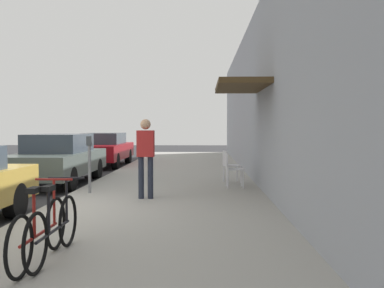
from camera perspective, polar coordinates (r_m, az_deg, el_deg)
name	(u,v)px	position (r m, az deg, el deg)	size (l,w,h in m)	color
ground_plane	(36,216)	(8.50, -20.09, -9.07)	(60.00, 60.00, 0.00)	#2D2D30
sidewalk_slab	(167,196)	(9.91, -3.38, -6.96)	(4.50, 32.00, 0.12)	#9E9B93
building_facade	(272,93)	(9.89, 10.63, 6.72)	(1.40, 32.00, 4.84)	#999EA8
parked_car_1	(58,159)	(12.85, -17.51, -1.87)	(1.80, 4.40, 1.44)	#47514C
parked_car_2	(104,149)	(18.26, -11.72, -0.64)	(1.80, 4.40, 1.39)	maroon
parking_meter	(89,160)	(10.16, -13.54, -2.09)	(0.12, 0.10, 1.32)	slate
bicycle_0	(40,231)	(5.21, -19.68, -10.93)	(0.46, 1.71, 0.90)	black
bicycle_1	(54,228)	(5.30, -18.00, -10.67)	(0.46, 1.71, 0.90)	black
cafe_chair_0	(232,168)	(10.84, 5.33, -3.16)	(0.45, 0.45, 0.87)	silver
cafe_chair_1	(229,164)	(11.80, 5.03, -2.71)	(0.52, 0.52, 0.87)	silver
pedestrian_standing	(146,152)	(9.14, -6.22, -1.07)	(0.36, 0.22, 1.70)	#232838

